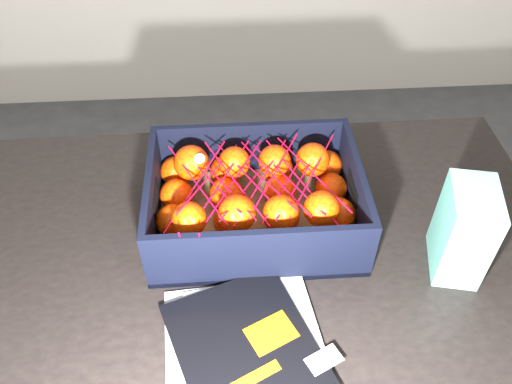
{
  "coord_description": "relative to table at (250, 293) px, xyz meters",
  "views": [
    {
      "loc": [
        -0.03,
        -0.49,
        1.52
      ],
      "look_at": [
        0.01,
        0.18,
        0.86
      ],
      "focal_mm": 36.91,
      "sensor_mm": 36.0,
      "label": 1
    }
  ],
  "objects": [
    {
      "name": "clementine_heap",
      "position": [
        0.02,
        0.1,
        0.16
      ],
      "size": [
        0.38,
        0.28,
        0.12
      ],
      "color": "#F13805",
      "rests_on": "produce_crate"
    },
    {
      "name": "magazine_stack",
      "position": [
        -0.01,
        -0.19,
        0.11
      ],
      "size": [
        0.29,
        0.33,
        0.02
      ],
      "color": "beige",
      "rests_on": "table"
    },
    {
      "name": "room_shell",
      "position": [
        0.0,
        -0.11,
        0.6
      ],
      "size": [
        3.54,
        3.54,
        2.5
      ],
      "color": "beige",
      "rests_on": "ground"
    },
    {
      "name": "produce_crate",
      "position": [
        0.02,
        0.1,
        0.14
      ],
      "size": [
        0.4,
        0.3,
        0.13
      ],
      "color": "olive",
      "rests_on": "table"
    },
    {
      "name": "table",
      "position": [
        0.0,
        0.0,
        0.0
      ],
      "size": [
        1.21,
        0.81,
        0.75
      ],
      "color": "black",
      "rests_on": "ground"
    },
    {
      "name": "retail_carton",
      "position": [
        0.37,
        -0.02,
        0.19
      ],
      "size": [
        0.1,
        0.13,
        0.18
      ],
      "primitive_type": "cube",
      "rotation": [
        0.0,
        0.0,
        -0.22
      ],
      "color": "silver",
      "rests_on": "table"
    },
    {
      "name": "mesh_net",
      "position": [
        0.01,
        0.1,
        0.21
      ],
      "size": [
        0.33,
        0.26,
        0.09
      ],
      "color": "red",
      "rests_on": "clementine_heap"
    }
  ]
}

